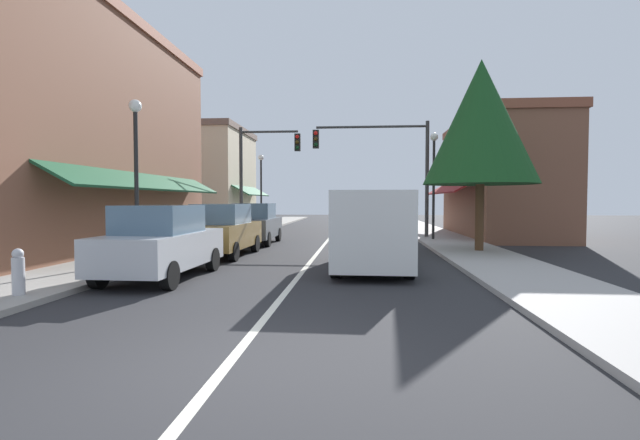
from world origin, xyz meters
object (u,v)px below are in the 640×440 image
street_lamp_left_near (136,154)px  street_lamp_left_far (261,179)px  parked_car_nearest_left (161,242)px  parked_car_third_left (255,224)px  street_lamp_right_mid (434,169)px  parked_car_second_left (222,230)px  van_in_lane (372,227)px  traffic_signal_mast_arm (387,158)px  fire_hydrant (18,272)px  tree_right_near (481,122)px  traffic_signal_left_corner (260,164)px

street_lamp_left_near → street_lamp_left_far: 16.89m
parked_car_nearest_left → parked_car_third_left: (0.19, 9.25, 0.00)m
street_lamp_left_far → street_lamp_right_mid: bearing=-39.2°
parked_car_second_left → van_in_lane: 5.59m
street_lamp_left_far → parked_car_third_left: bearing=-79.5°
traffic_signal_mast_arm → fire_hydrant: traffic_signal_mast_arm is taller
parked_car_third_left → parked_car_nearest_left: bearing=-91.8°
street_lamp_right_mid → traffic_signal_mast_arm: bearing=145.8°
tree_right_near → street_lamp_left_far: bearing=129.5°
parked_car_nearest_left → van_in_lane: size_ratio=0.79×
traffic_signal_left_corner → tree_right_near: (9.48, -7.48, 0.82)m
traffic_signal_left_corner → street_lamp_left_near: size_ratio=1.21×
parked_car_nearest_left → van_in_lane: van_in_lane is taller
van_in_lane → traffic_signal_left_corner: 13.10m
traffic_signal_mast_arm → street_lamp_left_near: (-7.70, -10.34, -0.78)m
traffic_signal_mast_arm → street_lamp_left_near: traffic_signal_mast_arm is taller
parked_car_nearest_left → street_lamp_left_near: street_lamp_left_near is taller
van_in_lane → traffic_signal_mast_arm: traffic_signal_mast_arm is taller
van_in_lane → street_lamp_right_mid: 9.73m
parked_car_nearest_left → street_lamp_left_near: bearing=128.8°
street_lamp_left_near → fire_hydrant: 5.44m
parked_car_nearest_left → street_lamp_left_near: 3.56m
parked_car_second_left → street_lamp_left_far: 14.67m
street_lamp_left_far → parked_car_second_left: bearing=-83.2°
street_lamp_left_far → tree_right_near: size_ratio=0.71×
street_lamp_left_near → tree_right_near: bearing=20.8°
parked_car_second_left → tree_right_near: size_ratio=0.61×
traffic_signal_mast_arm → tree_right_near: tree_right_near is taller
street_lamp_left_far → van_in_lane: bearing=-68.4°
van_in_lane → parked_car_third_left: bearing=125.2°
van_in_lane → street_lamp_left_far: street_lamp_left_far is taller
fire_hydrant → parked_car_nearest_left: bearing=58.4°
street_lamp_left_far → traffic_signal_left_corner: bearing=-78.3°
street_lamp_right_mid → fire_hydrant: bearing=-125.4°
parked_car_second_left → street_lamp_right_mid: 10.56m
traffic_signal_mast_arm → street_lamp_left_far: (-7.68, 6.55, -0.72)m
street_lamp_right_mid → street_lamp_left_far: size_ratio=1.03×
street_lamp_left_near → van_in_lane: bearing=-0.3°
street_lamp_right_mid → tree_right_near: (0.85, -4.90, 1.30)m
fire_hydrant → tree_right_near: bearing=39.7°
parked_car_third_left → van_in_lane: (4.88, -7.16, 0.27)m
tree_right_near → fire_hydrant: size_ratio=7.86×
tree_right_near → parked_car_second_left: bearing=-170.3°
parked_car_third_left → street_lamp_left_far: street_lamp_left_far is taller
parked_car_nearest_left → traffic_signal_left_corner: traffic_signal_left_corner is taller
van_in_lane → street_lamp_left_far: (-6.69, 16.93, 2.12)m
parked_car_third_left → traffic_signal_left_corner: traffic_signal_left_corner is taller
tree_right_near → parked_car_third_left: bearing=160.7°
van_in_lane → street_lamp_right_mid: size_ratio=1.05×
parked_car_second_left → tree_right_near: (8.87, 1.51, 3.76)m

